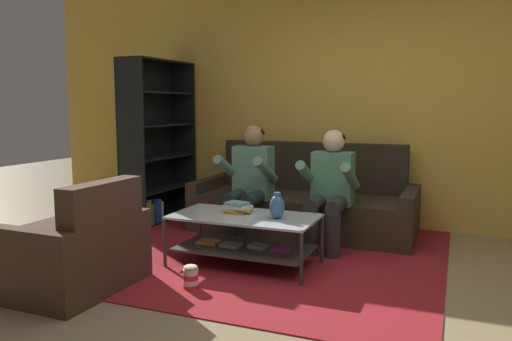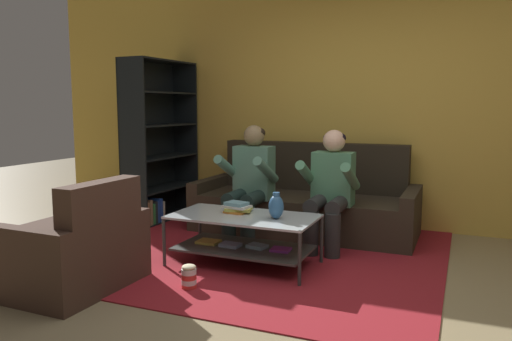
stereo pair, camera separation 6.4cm
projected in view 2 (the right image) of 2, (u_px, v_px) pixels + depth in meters
ground at (304, 303)px, 3.41m from camera, size 16.80×16.80×0.00m
back_partition at (373, 96)px, 5.47m from camera, size 8.40×0.12×2.90m
couch at (305, 204)px, 5.34m from camera, size 2.32×0.91×0.94m
person_seated_left at (250, 179)px, 4.95m from camera, size 0.50×0.58×1.15m
person_seated_right at (330, 185)px, 4.63m from camera, size 0.50×0.58×1.12m
coffee_table at (243, 232)px, 4.19m from camera, size 1.21×0.63×0.43m
area_rug at (273, 249)px, 4.68m from camera, size 3.07×3.25×0.01m
vase at (276, 206)px, 4.04m from camera, size 0.12×0.12×0.22m
book_stack at (237, 207)px, 4.28m from camera, size 0.26×0.22×0.09m
bookshelf at (155, 151)px, 5.86m from camera, size 0.40×1.07×1.86m
armchair at (71, 251)px, 3.68m from camera, size 0.84×0.95×0.82m
popcorn_tub at (189, 277)px, 3.67m from camera, size 0.11×0.11×0.19m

